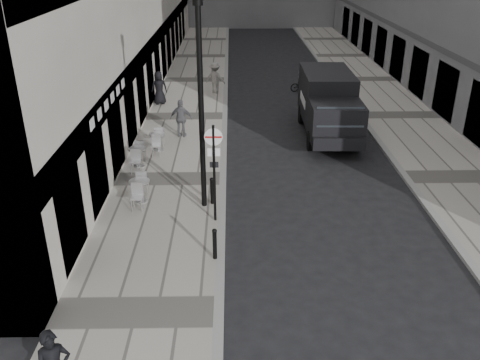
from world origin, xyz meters
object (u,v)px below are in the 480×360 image
at_px(sign_post, 214,161).
at_px(cyclist, 303,81).
at_px(panel_van, 328,102).
at_px(lamppost, 201,96).

distance_m(sign_post, cyclist, 16.77).
bearing_deg(cyclist, panel_van, -104.70).
xyz_separation_m(lamppost, panel_van, (5.40, 7.26, -2.34)).
bearing_deg(lamppost, panel_van, 53.34).
height_order(lamppost, panel_van, lamppost).
bearing_deg(cyclist, sign_post, -122.70).
relative_size(sign_post, panel_van, 0.53).
bearing_deg(cyclist, lamppost, -125.17).
xyz_separation_m(sign_post, panel_van, (5.00, 8.29, -0.59)).
height_order(sign_post, cyclist, sign_post).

